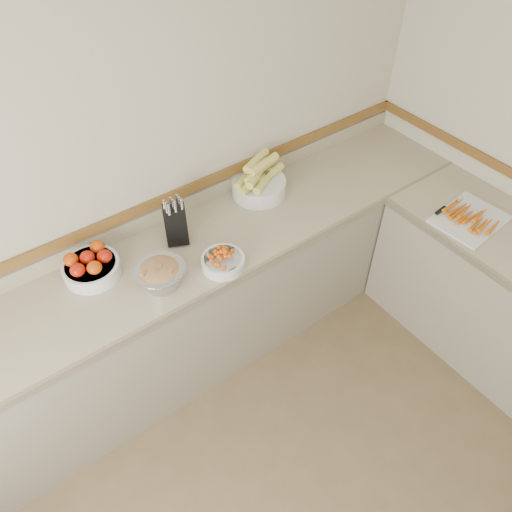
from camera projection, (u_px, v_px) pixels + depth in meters
back_wall at (128, 173)px, 2.60m from camera, size 4.00×0.00×4.00m
counter_back at (178, 313)px, 3.02m from camera, size 4.00×0.65×1.08m
knife_block at (176, 224)px, 2.75m from camera, size 0.17×0.18×0.29m
tomato_bowl at (91, 266)px, 2.60m from camera, size 0.30×0.30×0.15m
cherry_tomato_bowl at (223, 260)px, 2.65m from camera, size 0.24×0.24×0.13m
corn_bowl at (259, 182)px, 3.06m from camera, size 0.37×0.34×0.25m
rhubarb_bowl at (160, 275)px, 2.53m from camera, size 0.27×0.27×0.15m
cutting_board at (470, 217)px, 2.94m from camera, size 0.44×0.36×0.06m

